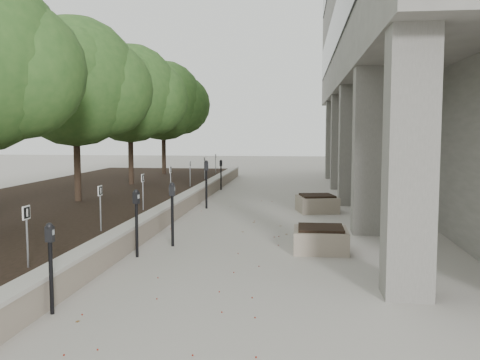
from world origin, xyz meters
The scene contains 21 objects.
ground centered at (0.00, 0.00, 0.00)m, with size 90.00×90.00×0.00m, color #ACA69E.
retaining_wall centered at (-1.82, 9.00, 0.25)m, with size 0.39×26.00×0.50m, color #A19180, non-canonical shape.
planting_bed centered at (-5.50, 9.00, 0.20)m, with size 7.00×26.00×0.40m, color black.
crabapple_tree_3 centered at (-4.80, 8.00, 3.12)m, with size 4.60×4.00×5.44m, color #2B531F, non-canonical shape.
crabapple_tree_4 centered at (-4.80, 13.00, 3.12)m, with size 4.60×4.00×5.44m, color #2B531F, non-canonical shape.
crabapple_tree_5 centered at (-4.80, 18.00, 3.12)m, with size 4.60×4.00×5.44m, color #2B531F, non-canonical shape.
parking_sign_2 centered at (-2.35, 0.50, 0.88)m, with size 0.04×0.22×0.96m, color black, non-canonical shape.
parking_sign_3 centered at (-2.35, 3.50, 0.88)m, with size 0.04×0.22×0.96m, color black, non-canonical shape.
parking_sign_4 centered at (-2.35, 6.50, 0.88)m, with size 0.04×0.22×0.96m, color black, non-canonical shape.
parking_sign_5 centered at (-2.35, 9.50, 0.88)m, with size 0.04×0.22×0.96m, color black, non-canonical shape.
parking_sign_6 centered at (-2.35, 12.50, 0.88)m, with size 0.04×0.22×0.96m, color black, non-canonical shape.
parking_sign_7 centered at (-2.35, 15.50, 0.88)m, with size 0.04×0.22×0.96m, color black, non-canonical shape.
parking_sign_8 centered at (-2.35, 18.50, 0.88)m, with size 0.04×0.22×0.96m, color black, non-canonical shape.
parking_meter_1 centered at (-1.55, -0.37, 0.63)m, with size 0.12×0.09×1.26m, color black, non-canonical shape.
parking_meter_2 centered at (-1.40, 2.95, 0.67)m, with size 0.13×0.10×1.35m, color black, non-canonical shape.
parking_meter_3 centered at (-0.94, 4.01, 0.70)m, with size 0.14×0.10×1.39m, color black, non-canonical shape.
parking_meter_4 centered at (-1.21, 9.61, 0.78)m, with size 0.15×0.11×1.55m, color black, non-canonical shape.
parking_meter_5 centered at (-1.55, 14.96, 0.64)m, with size 0.13×0.09×1.28m, color black, non-canonical shape.
planter_front centered at (2.22, 3.90, 0.26)m, with size 1.10×1.10×0.52m, color #A19180, non-canonical shape.
planter_back centered at (2.30, 9.29, 0.27)m, with size 1.15×1.15×0.54m, color #A19180, non-canonical shape.
berry_scatter centered at (-0.10, 5.00, 0.01)m, with size 3.30×14.10×0.02m, color maroon, non-canonical shape.
Camera 1 is at (1.81, -7.10, 2.50)m, focal length 39.88 mm.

